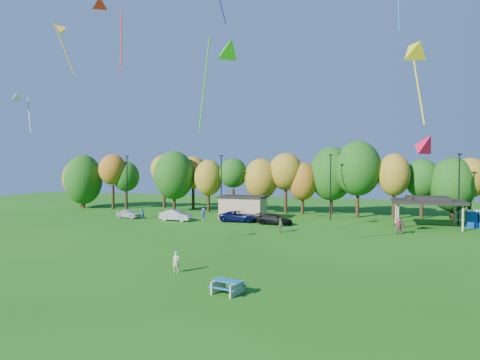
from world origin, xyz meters
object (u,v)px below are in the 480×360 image
(car_c, at_px, (239,216))
(car_d, at_px, (274,219))
(picnic_table, at_px, (227,286))
(kite_flyer, at_px, (176,262))
(car_b, at_px, (176,215))
(car_a, at_px, (129,214))

(car_c, relative_size, car_d, 1.11)
(car_c, xyz_separation_m, car_d, (5.10, -1.21, -0.04))
(picnic_table, height_order, kite_flyer, kite_flyer)
(car_c, height_order, car_d, car_c)
(picnic_table, relative_size, kite_flyer, 1.43)
(picnic_table, height_order, car_c, car_c)
(kite_flyer, distance_m, car_c, 27.46)
(car_c, bearing_deg, picnic_table, -165.16)
(car_b, bearing_deg, car_a, 88.25)
(picnic_table, height_order, car_a, car_a)
(car_d, bearing_deg, kite_flyer, -175.44)
(picnic_table, bearing_deg, kite_flyer, 159.05)
(car_b, relative_size, car_d, 0.96)
(car_a, relative_size, car_d, 0.80)
(car_a, bearing_deg, car_c, -75.71)
(picnic_table, bearing_deg, car_a, 144.75)
(car_c, bearing_deg, car_b, 99.30)
(car_a, bearing_deg, picnic_table, -128.76)
(car_a, xyz_separation_m, car_d, (21.45, -0.30, 0.04))
(kite_flyer, relative_size, car_b, 0.33)
(picnic_table, distance_m, car_b, 34.04)
(kite_flyer, height_order, car_b, kite_flyer)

